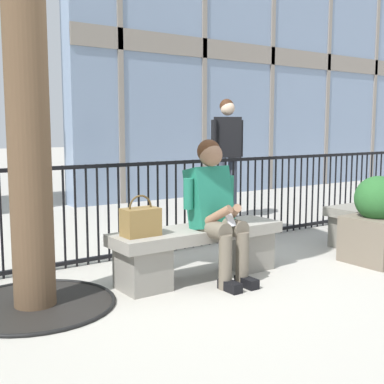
% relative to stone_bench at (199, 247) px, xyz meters
% --- Properties ---
extents(ground_plane, '(60.00, 60.00, 0.00)m').
position_rel_stone_bench_xyz_m(ground_plane, '(0.00, 0.00, -0.27)').
color(ground_plane, '#B2ADA3').
extents(stone_bench, '(1.60, 0.44, 0.45)m').
position_rel_stone_bench_xyz_m(stone_bench, '(0.00, 0.00, 0.00)').
color(stone_bench, gray).
rests_on(stone_bench, ground).
extents(seated_person_with_phone, '(0.52, 0.66, 1.21)m').
position_rel_stone_bench_xyz_m(seated_person_with_phone, '(0.08, -0.13, 0.38)').
color(seated_person_with_phone, '#6B6051').
rests_on(seated_person_with_phone, ground).
extents(handbag_on_bench, '(0.29, 0.18, 0.33)m').
position_rel_stone_bench_xyz_m(handbag_on_bench, '(-0.58, -0.01, 0.30)').
color(handbag_on_bench, olive).
rests_on(handbag_on_bench, stone_bench).
extents(bystander_at_railing, '(0.55, 0.40, 1.71)m').
position_rel_stone_bench_xyz_m(bystander_at_railing, '(1.96, 2.02, 0.73)').
color(bystander_at_railing, '#383D4C').
rests_on(bystander_at_railing, ground).
extents(plaza_railing, '(9.17, 0.04, 0.97)m').
position_rel_stone_bench_xyz_m(plaza_railing, '(0.00, 0.96, 0.22)').
color(plaza_railing, black).
rests_on(plaza_railing, ground).
extents(stone_bench_far, '(1.60, 0.44, 0.45)m').
position_rel_stone_bench_xyz_m(stone_bench_far, '(2.60, -0.06, 0.00)').
color(stone_bench_far, gray).
rests_on(stone_bench_far, ground).
extents(planter, '(0.53, 0.53, 0.85)m').
position_rel_stone_bench_xyz_m(planter, '(1.72, -0.58, 0.12)').
color(planter, '#726656').
rests_on(planter, ground).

